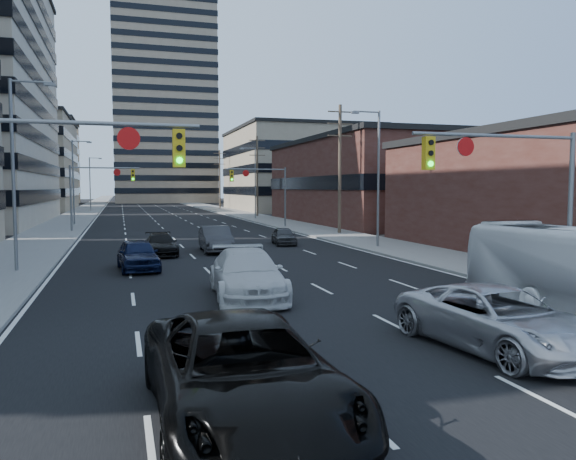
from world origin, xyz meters
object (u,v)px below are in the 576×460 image
Objects in this scene: silver_suv at (498,319)px; white_van at (247,274)px; sedan_blue at (138,255)px; black_pickup at (243,374)px.

white_van is at bearing 110.95° from silver_suv.
white_van is 1.06× the size of silver_suv.
white_van reaches higher than sedan_blue.
sedan_blue is (-3.59, 8.20, -0.10)m from white_van.
black_pickup is at bearing -167.71° from silver_suv.
black_pickup is at bearing -97.96° from white_van.
sedan_blue is (-8.08, 16.48, -0.02)m from silver_suv.
black_pickup is 1.14× the size of silver_suv.
silver_suv is at bearing 19.32° from black_pickup.
sedan_blue is at bearing 92.98° from black_pickup.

